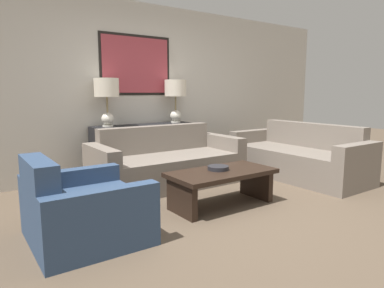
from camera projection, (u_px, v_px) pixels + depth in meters
The scene contains 10 objects.
ground_plane at pixel (235, 214), 3.65m from camera, with size 20.00×20.00×0.00m, color brown.
back_wall at pixel (135, 89), 5.38m from camera, with size 8.30×0.12×2.65m.
console_table at pixel (144, 150), 5.30m from camera, with size 1.61×0.39×0.80m.
table_lamp_left at pixel (107, 93), 4.84m from camera, with size 0.35×0.35×0.69m.
table_lamp_right at pixel (176, 93), 5.49m from camera, with size 0.35×0.35×0.69m.
couch_by_back_wall at pixel (167, 165), 4.76m from camera, with size 2.10×0.90×0.81m.
couch_by_side at pixel (298, 158), 5.24m from camera, with size 0.90×2.10×0.81m.
coffee_table at pixel (222, 180), 3.88m from camera, with size 1.23×0.61×0.41m.
decorative_bowl at pixel (218, 168), 3.90m from camera, with size 0.24×0.24×0.05m.
armchair_near_back_wall at pixel (82, 211), 2.98m from camera, with size 0.93×0.98×0.76m.
Camera 1 is at (-2.38, -2.60, 1.29)m, focal length 32.00 mm.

